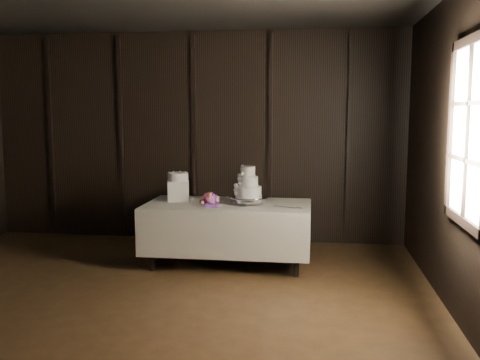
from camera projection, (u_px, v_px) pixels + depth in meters
name	position (u px, v px, depth m)	size (l,w,h in m)	color
room	(98.00, 158.00, 4.30)	(6.08, 7.08, 3.08)	black
window	(469.00, 132.00, 4.36)	(0.06, 1.16, 1.56)	black
display_table	(228.00, 231.00, 6.52)	(1.99, 1.04, 0.76)	beige
cake_stand	(249.00, 200.00, 6.45)	(0.48, 0.48, 0.09)	silver
wedding_cake	(246.00, 185.00, 6.41)	(0.34, 0.30, 0.36)	white
bouquet	(210.00, 200.00, 6.36)	(0.29, 0.39, 0.18)	#D75A8F
box_pedestal	(178.00, 191.00, 6.67)	(0.26, 0.26, 0.25)	white
small_cake	(178.00, 177.00, 6.64)	(0.25, 0.25, 0.10)	white
cake_knife	(284.00, 207.00, 6.20)	(0.37, 0.02, 0.01)	silver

